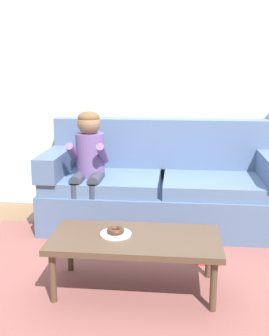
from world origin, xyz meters
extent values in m
plane|color=brown|center=(0.00, 0.00, 0.00)|extent=(10.00, 10.00, 0.00)
cube|color=silver|center=(0.00, 1.40, 1.40)|extent=(8.00, 0.10, 2.80)
cube|color=brown|center=(0.00, -0.25, 0.01)|extent=(2.98, 2.00, 0.01)
cube|color=slate|center=(0.08, 0.80, 0.19)|extent=(2.19, 0.90, 0.38)
cube|color=slate|center=(-0.47, 0.75, 0.44)|extent=(1.05, 0.74, 0.12)
cube|color=slate|center=(0.62, 0.75, 0.44)|extent=(1.05, 0.74, 0.12)
cube|color=slate|center=(0.08, 1.15, 0.74)|extent=(2.19, 0.20, 0.49)
cube|color=slate|center=(-0.92, 0.80, 0.61)|extent=(0.20, 0.90, 0.22)
cube|color=#4C3828|center=(-0.05, -0.42, 0.37)|extent=(1.13, 0.56, 0.04)
cylinder|color=#4C3828|center=(-0.56, -0.64, 0.17)|extent=(0.04, 0.04, 0.35)
cylinder|color=#4C3828|center=(0.46, -0.64, 0.17)|extent=(0.04, 0.04, 0.35)
cylinder|color=#4C3828|center=(-0.56, -0.20, 0.17)|extent=(0.04, 0.04, 0.35)
cylinder|color=#4C3828|center=(0.46, -0.20, 0.17)|extent=(0.04, 0.04, 0.35)
cylinder|color=#664C84|center=(-0.59, 0.72, 0.70)|extent=(0.26, 0.26, 0.40)
sphere|color=#846047|center=(-0.59, 0.70, 1.00)|extent=(0.21, 0.21, 0.21)
ellipsoid|color=brown|center=(-0.59, 0.70, 1.04)|extent=(0.20, 0.20, 0.12)
cylinder|color=#333847|center=(-0.67, 0.57, 0.51)|extent=(0.11, 0.30, 0.11)
cylinder|color=#333847|center=(-0.67, 0.42, 0.28)|extent=(0.09, 0.09, 0.44)
cube|color=black|center=(-0.67, 0.37, 0.03)|extent=(0.10, 0.20, 0.06)
cylinder|color=#664C84|center=(-0.72, 0.62, 0.74)|extent=(0.07, 0.29, 0.23)
cylinder|color=#333847|center=(-0.51, 0.57, 0.51)|extent=(0.11, 0.30, 0.11)
cylinder|color=#333847|center=(-0.51, 0.42, 0.28)|extent=(0.09, 0.09, 0.44)
cube|color=black|center=(-0.51, 0.37, 0.03)|extent=(0.10, 0.20, 0.06)
cylinder|color=#664C84|center=(-0.45, 0.62, 0.74)|extent=(0.07, 0.29, 0.23)
cylinder|color=white|center=(-0.18, -0.40, 0.40)|extent=(0.21, 0.21, 0.01)
torus|color=#422619|center=(-0.18, -0.40, 0.42)|extent=(0.17, 0.17, 0.04)
cube|color=red|center=(0.47, 0.02, 0.03)|extent=(0.16, 0.09, 0.05)
cylinder|color=red|center=(0.39, 0.02, 0.03)|extent=(0.06, 0.06, 0.05)
cylinder|color=red|center=(0.56, 0.02, 0.03)|extent=(0.06, 0.06, 0.05)
camera|label=1|loc=(0.22, -3.01, 1.48)|focal=44.98mm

